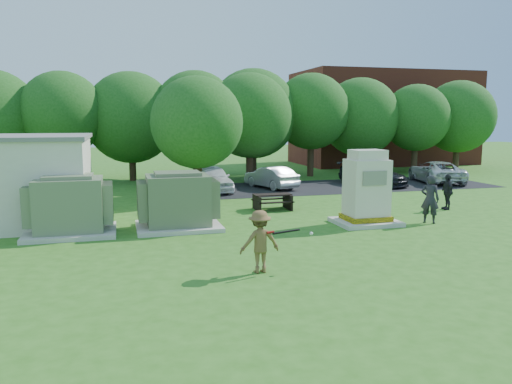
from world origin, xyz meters
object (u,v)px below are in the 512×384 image
object	(u,v)px
person_by_generator	(430,199)
person_walking_right	(447,192)
transformer_right	(178,202)
car_dark	(373,174)
car_silver_b	(436,172)
car_silver_a	(271,177)
batter	(260,242)
picnic_table	(272,200)
transformer_left	(70,207)
generator_cabinet	(366,192)
car_white	(213,178)

from	to	relation	value
person_by_generator	person_walking_right	world-z (taller)	person_by_generator
transformer_right	person_walking_right	world-z (taller)	transformer_right
transformer_right	car_dark	bearing A→B (deg)	35.20
person_walking_right	car_silver_b	xyz separation A→B (m)	(5.22, 8.27, -0.11)
transformer_right	car_silver_a	size ratio (longest dim) A/B	0.79
transformer_right	car_dark	xyz separation A→B (m)	(12.64, 8.92, -0.30)
car_silver_a	batter	bearing A→B (deg)	54.15
picnic_table	car_silver_a	world-z (taller)	car_silver_a
batter	car_silver_b	bearing A→B (deg)	-140.03
transformer_left	car_dark	xyz separation A→B (m)	(16.34, 8.92, -0.30)
transformer_left	batter	bearing A→B (deg)	-48.81
transformer_left	car_silver_b	bearing A→B (deg)	23.41
picnic_table	person_walking_right	size ratio (longest dim) A/B	1.05
generator_cabinet	person_walking_right	xyz separation A→B (m)	(4.90, 1.84, -0.45)
person_walking_right	car_silver_b	distance (m)	9.78
car_dark	car_silver_b	size ratio (longest dim) A/B	0.95
transformer_left	car_silver_b	xyz separation A→B (m)	(20.76, 8.99, -0.29)
car_white	car_silver_a	xyz separation A→B (m)	(3.47, 0.35, -0.08)
batter	car_silver_a	bearing A→B (deg)	-111.61
person_walking_right	transformer_right	bearing A→B (deg)	-75.02
picnic_table	car_dark	xyz separation A→B (m)	(8.23, 6.25, 0.23)
car_silver_b	person_walking_right	bearing A→B (deg)	70.77
transformer_right	picnic_table	bearing A→B (deg)	31.15
transformer_right	car_silver_b	world-z (taller)	transformer_right
car_silver_a	car_silver_b	bearing A→B (deg)	160.47
transformer_left	picnic_table	xyz separation A→B (m)	(8.11, 2.67, -0.53)
person_by_generator	picnic_table	bearing A→B (deg)	0.04
generator_cabinet	car_silver_a	distance (m)	10.47
car_dark	car_silver_b	bearing A→B (deg)	-17.31
transformer_right	transformer_left	bearing A→B (deg)	180.00
car_white	person_by_generator	bearing A→B (deg)	-61.02
person_by_generator	car_silver_a	size ratio (longest dim) A/B	0.49
car_white	person_walking_right	bearing A→B (deg)	-45.06
person_by_generator	car_dark	world-z (taller)	person_by_generator
person_walking_right	car_dark	size ratio (longest dim) A/B	0.34
person_walking_right	car_silver_a	distance (m)	10.19
batter	person_walking_right	xyz separation A→B (m)	(10.42, 6.58, -0.03)
transformer_right	car_dark	distance (m)	15.47
transformer_right	generator_cabinet	distance (m)	7.04
transformer_left	generator_cabinet	bearing A→B (deg)	-6.04
batter	car_silver_b	xyz separation A→B (m)	(15.63, 14.85, -0.14)
person_by_generator	person_walking_right	bearing A→B (deg)	-95.60
transformer_right	person_walking_right	size ratio (longest dim) A/B	1.91
car_silver_a	car_dark	bearing A→B (deg)	158.61
person_by_generator	car_silver_a	xyz separation A→B (m)	(-2.99, 10.94, -0.30)
generator_cabinet	car_dark	distance (m)	11.56
car_white	picnic_table	bearing A→B (deg)	-78.91
batter	person_by_generator	distance (m)	8.99
car_white	batter	bearing A→B (deg)	-98.04
batter	car_dark	bearing A→B (deg)	-130.74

